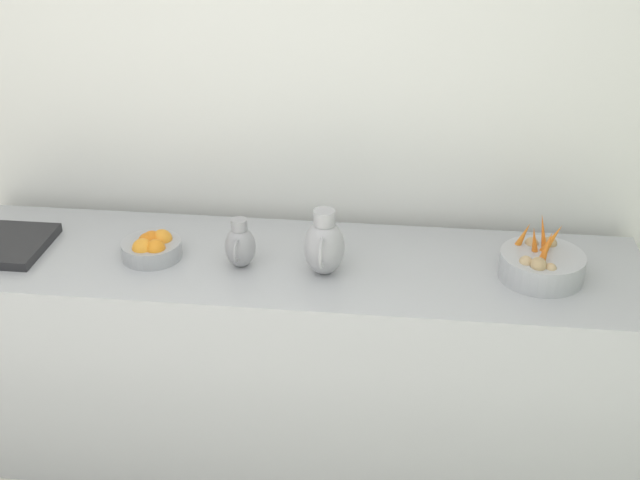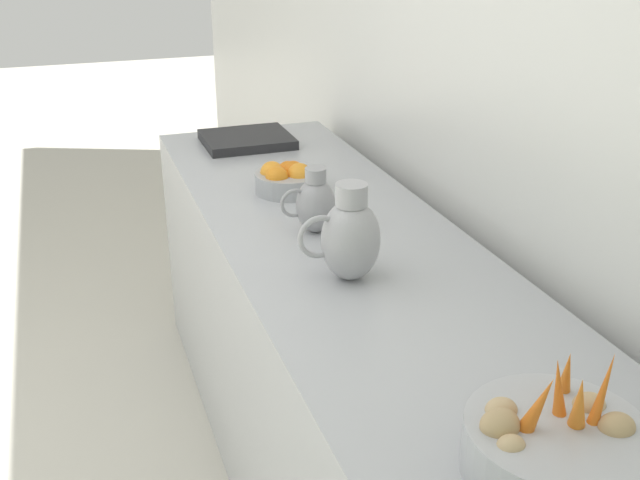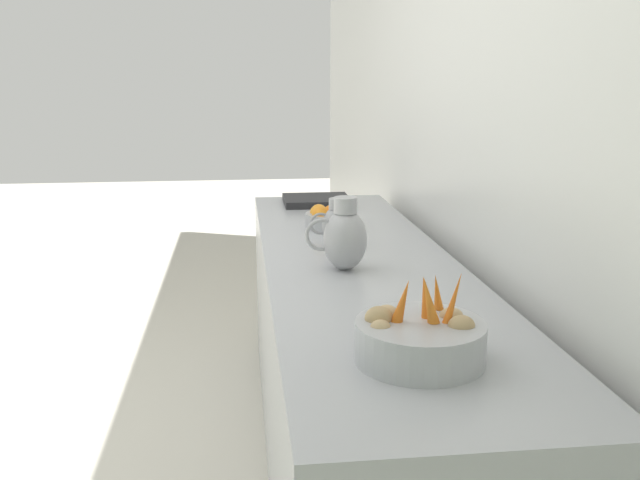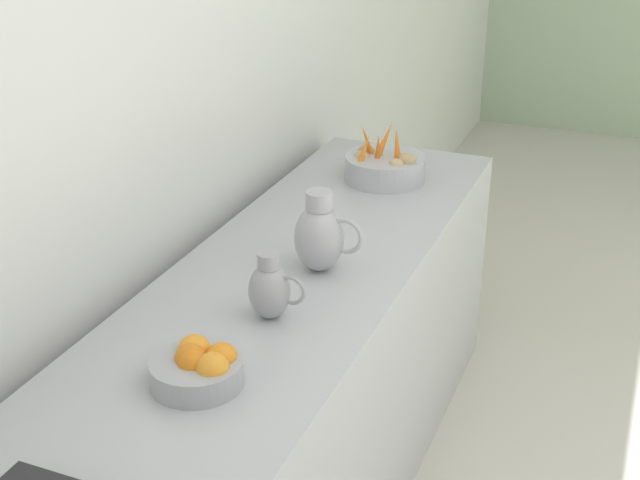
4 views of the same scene
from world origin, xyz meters
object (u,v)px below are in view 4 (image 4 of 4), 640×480
(orange_bowl, at_px, (199,366))
(metal_pitcher_tall, at_px, (320,235))
(vegetable_colander, at_px, (385,166))
(metal_pitcher_short, at_px, (270,289))

(orange_bowl, height_order, metal_pitcher_tall, metal_pitcher_tall)
(orange_bowl, relative_size, metal_pitcher_tall, 0.90)
(metal_pitcher_tall, bearing_deg, vegetable_colander, 94.21)
(vegetable_colander, xyz_separation_m, metal_pitcher_tall, (0.06, -0.79, 0.06))
(vegetable_colander, relative_size, orange_bowl, 1.34)
(vegetable_colander, xyz_separation_m, metal_pitcher_short, (0.04, -1.10, 0.03))
(vegetable_colander, height_order, orange_bowl, vegetable_colander)
(orange_bowl, distance_m, metal_pitcher_tall, 0.67)
(vegetable_colander, relative_size, metal_pitcher_short, 1.58)
(vegetable_colander, distance_m, orange_bowl, 1.45)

